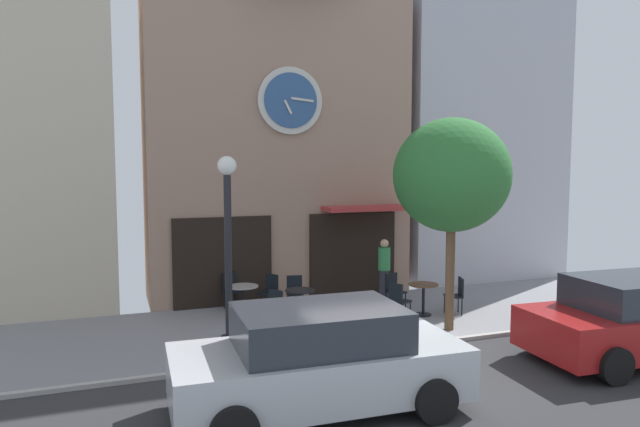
{
  "coord_description": "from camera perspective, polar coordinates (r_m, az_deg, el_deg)",
  "views": [
    {
      "loc": [
        -4.74,
        -9.67,
        3.63
      ],
      "look_at": [
        -0.33,
        2.3,
        2.52
      ],
      "focal_mm": 31.78,
      "sensor_mm": 36.0,
      "label": 1
    }
  ],
  "objects": [
    {
      "name": "ground_plane",
      "position": [
        11.21,
        6.18,
        -14.09
      ],
      "size": [
        26.39,
        9.61,
        0.13
      ],
      "color": "gray"
    },
    {
      "name": "clock_building",
      "position": [
        16.0,
        -4.15,
        11.06
      ],
      "size": [
        7.21,
        3.22,
        10.34
      ],
      "color": "#9E7A66",
      "rests_on": "ground_plane"
    },
    {
      "name": "neighbor_building_right",
      "position": [
        20.03,
        14.17,
        14.98
      ],
      "size": [
        5.51,
        4.09,
        14.33
      ],
      "color": "#B2B2BC",
      "rests_on": "ground_plane"
    },
    {
      "name": "street_lamp",
      "position": [
        10.87,
        -9.22,
        -4.12
      ],
      "size": [
        0.36,
        0.36,
        3.79
      ],
      "color": "black",
      "rests_on": "ground_plane"
    },
    {
      "name": "street_tree",
      "position": [
        12.54,
        13.14,
        3.73
      ],
      "size": [
        2.59,
        2.33,
        4.64
      ],
      "color": "brown",
      "rests_on": "ground_plane"
    },
    {
      "name": "cafe_table_near_door",
      "position": [
        13.77,
        -7.74,
        -8.08
      ],
      "size": [
        0.72,
        0.72,
        0.75
      ],
      "color": "black",
      "rests_on": "ground_plane"
    },
    {
      "name": "cafe_table_center_right",
      "position": [
        13.29,
        -2.03,
        -8.61
      ],
      "size": [
        0.69,
        0.69,
        0.73
      ],
      "color": "black",
      "rests_on": "ground_plane"
    },
    {
      "name": "cafe_table_rightmost",
      "position": [
        13.99,
        10.37,
        -7.86
      ],
      "size": [
        0.72,
        0.72,
        0.76
      ],
      "color": "black",
      "rests_on": "ground_plane"
    },
    {
      "name": "cafe_chair_curbside",
      "position": [
        14.45,
        7.42,
        -7.48
      ],
      "size": [
        0.49,
        0.49,
        0.9
      ],
      "color": "black",
      "rests_on": "ground_plane"
    },
    {
      "name": "cafe_chair_facing_wall",
      "position": [
        14.27,
        -5.09,
        -7.62
      ],
      "size": [
        0.55,
        0.55,
        0.9
      ],
      "color": "black",
      "rests_on": "ground_plane"
    },
    {
      "name": "cafe_chair_under_awning",
      "position": [
        12.65,
        -4.22,
        -9.24
      ],
      "size": [
        0.56,
        0.56,
        0.9
      ],
      "color": "black",
      "rests_on": "ground_plane"
    },
    {
      "name": "cafe_chair_by_entrance",
      "position": [
        14.59,
        -8.88,
        -7.38
      ],
      "size": [
        0.52,
        0.52,
        0.9
      ],
      "color": "black",
      "rests_on": "ground_plane"
    },
    {
      "name": "cafe_chair_right_end",
      "position": [
        14.24,
        13.6,
        -7.76
      ],
      "size": [
        0.51,
        0.51,
        0.9
      ],
      "color": "black",
      "rests_on": "ground_plane"
    },
    {
      "name": "cafe_chair_near_lamp",
      "position": [
        13.39,
        7.86,
        -8.48
      ],
      "size": [
        0.54,
        0.54,
        0.9
      ],
      "color": "black",
      "rests_on": "ground_plane"
    },
    {
      "name": "cafe_chair_facing_street",
      "position": [
        14.05,
        -2.54,
        -7.8
      ],
      "size": [
        0.47,
        0.47,
        0.9
      ],
      "color": "black",
      "rests_on": "ground_plane"
    },
    {
      "name": "pedestrian_green",
      "position": [
        15.1,
        6.48,
        -5.63
      ],
      "size": [
        0.39,
        0.39,
        1.67
      ],
      "color": "#2D2D38",
      "rests_on": "ground_plane"
    },
    {
      "name": "parked_car_silver",
      "position": [
        8.6,
        -0.06,
        -14.54
      ],
      "size": [
        4.36,
        2.14,
        1.55
      ],
      "color": "#B7BABF",
      "rests_on": "ground_plane"
    },
    {
      "name": "parked_car_red",
      "position": [
        12.29,
        29.44,
        -9.2
      ],
      "size": [
        4.39,
        2.21,
        1.55
      ],
      "color": "maroon",
      "rests_on": "ground_plane"
    }
  ]
}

